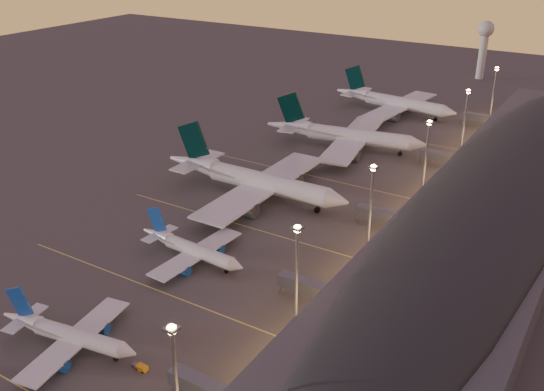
{
  "coord_description": "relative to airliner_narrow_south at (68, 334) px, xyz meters",
  "views": [
    {
      "loc": [
        90.16,
        -97.72,
        83.48
      ],
      "look_at": [
        2.0,
        45.0,
        7.0
      ],
      "focal_mm": 40.0,
      "sensor_mm": 36.0,
      "label": 1
    }
  ],
  "objects": [
    {
      "name": "light_masts",
      "position": [
        37.94,
        96.39,
        14.37
      ],
      "size": [
        2.2,
        217.2,
        25.9
      ],
      "color": "slate",
      "rests_on": "ground"
    },
    {
      "name": "airliner_narrow_north",
      "position": [
        -0.76,
        42.64,
        0.05
      ],
      "size": [
        35.08,
        31.36,
        12.53
      ],
      "rotation": [
        0.0,
        0.0,
        -0.06
      ],
      "color": "silver",
      "rests_on": "ground"
    },
    {
      "name": "airliner_wide_near",
      "position": [
        -9.32,
        85.95,
        2.52
      ],
      "size": [
        69.07,
        62.59,
        22.19
      ],
      "rotation": [
        0.0,
        0.0,
        0.0
      ],
      "color": "silver",
      "rests_on": "ground"
    },
    {
      "name": "airliner_wide_mid",
      "position": [
        -3.8,
        143.7,
        2.21
      ],
      "size": [
        65.38,
        60.26,
        20.96
      ],
      "rotation": [
        0.0,
        0.0,
        0.16
      ],
      "color": "silver",
      "rests_on": "ground"
    },
    {
      "name": "terminal_building",
      "position": [
        63.77,
        103.86,
        5.59
      ],
      "size": [
        56.35,
        255.0,
        17.46
      ],
      "color": "#47474B",
      "rests_on": "ground"
    },
    {
      "name": "ground",
      "position": [
        1.94,
        31.39,
        -3.19
      ],
      "size": [
        700.0,
        700.0,
        0.0
      ],
      "primitive_type": "plane",
      "color": "#403D3B"
    },
    {
      "name": "airliner_narrow_south",
      "position": [
        0.0,
        0.0,
        0.0
      ],
      "size": [
        34.51,
        31.15,
        12.34
      ],
      "rotation": [
        0.0,
        0.0,
        0.16
      ],
      "color": "silver",
      "rests_on": "ground"
    },
    {
      "name": "baggage_tug_a",
      "position": [
        17.91,
        2.66,
        -2.7
      ],
      "size": [
        3.61,
        1.68,
        1.06
      ],
      "rotation": [
        0.0,
        0.0,
        -0.03
      ],
      "color": "orange",
      "rests_on": "ground"
    },
    {
      "name": "radar_tower",
      "position": [
        11.94,
        291.39,
        18.68
      ],
      "size": [
        9.0,
        9.0,
        32.5
      ],
      "color": "silver",
      "rests_on": "ground"
    },
    {
      "name": "lane_markings",
      "position": [
        1.94,
        71.39,
        -3.18
      ],
      "size": [
        90.0,
        180.36,
        0.0
      ],
      "color": "#D8C659",
      "rests_on": "ground"
    },
    {
      "name": "airliner_wide_far",
      "position": [
        -5.2,
        200.59,
        1.95
      ],
      "size": [
        62.37,
        57.18,
        19.95
      ],
      "rotation": [
        0.0,
        0.0,
        -0.11
      ],
      "color": "silver",
      "rests_on": "ground"
    }
  ]
}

